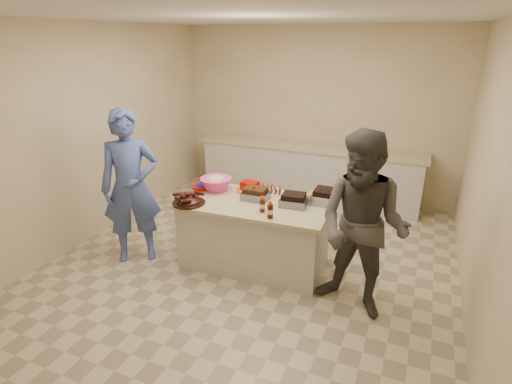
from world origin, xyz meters
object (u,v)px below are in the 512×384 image
at_px(rib_platter, 189,203).
at_px(mustard_bottle, 238,193).
at_px(coleslaw_bowl, 216,190).
at_px(bbq_bottle_a, 270,218).
at_px(bbq_bottle_b, 262,212).
at_px(roasting_pan, 325,203).
at_px(guest_gray, 354,308).
at_px(plastic_cup, 211,185).
at_px(island, 254,263).
at_px(guest_blue, 139,256).

height_order(rib_platter, mustard_bottle, rib_platter).
distance_m(coleslaw_bowl, bbq_bottle_a, 1.00).
bearing_deg(mustard_bottle, bbq_bottle_b, -39.37).
relative_size(roasting_pan, coleslaw_bowl, 0.72).
xyz_separation_m(mustard_bottle, guest_gray, (1.52, -0.54, -0.79)).
distance_m(rib_platter, bbq_bottle_a, 0.96).
bearing_deg(bbq_bottle_a, plastic_cup, 149.48).
xyz_separation_m(island, rib_platter, (-0.65, -0.33, 0.79)).
bearing_deg(island, plastic_cup, 155.55).
bearing_deg(plastic_cup, island, -21.57).
relative_size(roasting_pan, guest_blue, 0.15).
height_order(island, bbq_bottle_a, bbq_bottle_a).
xyz_separation_m(island, coleslaw_bowl, (-0.57, 0.16, 0.79)).
bearing_deg(guest_gray, coleslaw_bowl, 178.52).
distance_m(island, mustard_bottle, 0.86).
height_order(coleslaw_bowl, guest_blue, coleslaw_bowl).
xyz_separation_m(island, roasting_pan, (0.73, 0.28, 0.79)).
xyz_separation_m(coleslaw_bowl, mustard_bottle, (0.29, 0.01, 0.00)).
height_order(bbq_bottle_b, mustard_bottle, bbq_bottle_b).
relative_size(bbq_bottle_b, mustard_bottle, 1.59).
bearing_deg(bbq_bottle_b, roasting_pan, 42.21).
relative_size(rib_platter, bbq_bottle_b, 2.10).
distance_m(island, roasting_pan, 1.12).
bearing_deg(guest_gray, rib_platter, -166.49).
height_order(plastic_cup, guest_gray, plastic_cup).
xyz_separation_m(rib_platter, guest_blue, (-0.72, -0.08, -0.79)).
bearing_deg(plastic_cup, bbq_bottle_a, -30.52).
xyz_separation_m(roasting_pan, guest_blue, (-2.10, -0.69, -0.79)).
bearing_deg(bbq_bottle_b, rib_platter, -172.20).
distance_m(coleslaw_bowl, plastic_cup, 0.19).
height_order(coleslaw_bowl, bbq_bottle_b, coleslaw_bowl).
relative_size(coleslaw_bowl, bbq_bottle_a, 2.08).
relative_size(bbq_bottle_b, guest_gray, 0.10).
relative_size(bbq_bottle_a, mustard_bottle, 1.68).
bearing_deg(guest_blue, coleslaw_bowl, 0.27).
relative_size(coleslaw_bowl, guest_gray, 0.21).
relative_size(mustard_bottle, plastic_cup, 1.22).
distance_m(roasting_pan, coleslaw_bowl, 1.30).
xyz_separation_m(mustard_bottle, plastic_cup, (-0.43, 0.11, 0.00)).
height_order(rib_platter, guest_gray, rib_platter).
bearing_deg(guest_gray, bbq_bottle_a, -168.08).
bearing_deg(guest_blue, guest_gray, -33.99).
xyz_separation_m(rib_platter, mustard_bottle, (0.37, 0.49, 0.00)).
height_order(rib_platter, bbq_bottle_a, bbq_bottle_a).
bearing_deg(bbq_bottle_a, coleslaw_bowl, 151.39).
xyz_separation_m(mustard_bottle, guest_blue, (-1.09, -0.57, -0.79)).
xyz_separation_m(roasting_pan, guest_gray, (0.51, -0.65, -0.79)).
bearing_deg(coleslaw_bowl, mustard_bottle, 2.01).
bearing_deg(plastic_cup, guest_blue, -133.90).
height_order(rib_platter, guest_blue, rib_platter).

